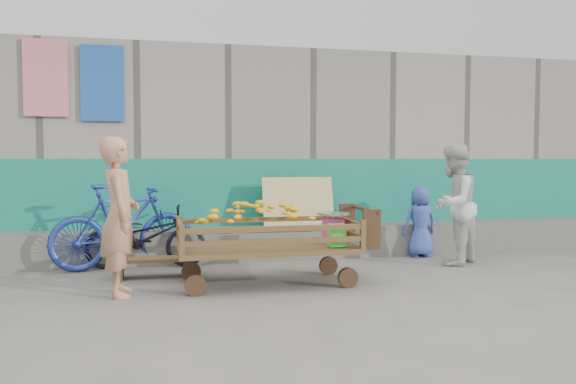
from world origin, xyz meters
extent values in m
plane|color=#605F57|center=(0.00, 0.00, 0.00)|extent=(80.00, 80.00, 0.00)
cube|color=gray|center=(0.00, 4.10, 1.50)|extent=(12.00, 3.00, 3.00)
cube|color=#18746D|center=(0.00, 2.58, 0.70)|extent=(12.00, 0.03, 1.40)
cube|color=#595852|center=(0.00, 2.35, 0.23)|extent=(12.00, 0.50, 0.45)
cube|color=tan|center=(0.30, 2.22, 0.80)|extent=(1.00, 0.19, 0.68)
cube|color=#DA767F|center=(-3.00, 2.56, 2.45)|extent=(0.55, 0.03, 1.00)
cube|color=#2056AF|center=(-2.30, 2.56, 2.40)|extent=(0.55, 0.03, 1.00)
cube|color=brown|center=(-0.42, 0.76, 0.41)|extent=(1.96, 0.98, 0.05)
cylinder|color=#392411|center=(-1.24, 0.40, 0.11)|extent=(0.22, 0.07, 0.22)
cube|color=brown|center=(-1.37, 0.30, 0.59)|extent=(0.05, 0.05, 0.31)
cylinder|color=#392411|center=(-1.24, 1.12, 0.11)|extent=(0.22, 0.07, 0.22)
cube|color=brown|center=(-1.37, 1.21, 0.59)|extent=(0.05, 0.05, 0.31)
cylinder|color=#392411|center=(0.40, 0.40, 0.11)|extent=(0.22, 0.07, 0.22)
cube|color=brown|center=(0.53, 0.30, 0.59)|extent=(0.05, 0.05, 0.31)
cylinder|color=#392411|center=(0.40, 1.12, 0.11)|extent=(0.22, 0.07, 0.22)
cube|color=brown|center=(0.53, 1.21, 0.59)|extent=(0.05, 0.05, 0.31)
cube|color=brown|center=(-0.42, 0.30, 0.55)|extent=(1.90, 0.04, 0.05)
cube|color=brown|center=(-0.42, 0.30, 0.68)|extent=(1.90, 0.04, 0.05)
cube|color=brown|center=(-0.42, 1.21, 0.55)|extent=(1.90, 0.04, 0.05)
cube|color=brown|center=(-0.42, 1.21, 0.68)|extent=(1.90, 0.04, 0.05)
cube|color=brown|center=(-1.37, 0.76, 0.55)|extent=(0.04, 0.92, 0.05)
cube|color=brown|center=(-1.37, 0.76, 0.68)|extent=(0.04, 0.92, 0.05)
cube|color=brown|center=(0.53, 0.76, 0.55)|extent=(0.04, 0.92, 0.05)
cube|color=brown|center=(0.53, 0.76, 0.68)|extent=(0.04, 0.92, 0.05)
cylinder|color=#392411|center=(0.73, 0.76, 0.82)|extent=(0.04, 0.87, 0.04)
cube|color=#392411|center=(0.65, 1.16, 0.63)|extent=(0.20, 0.04, 0.44)
cube|color=#392411|center=(0.65, 0.35, 0.63)|extent=(0.20, 0.04, 0.44)
ellipsoid|color=yellow|center=(-0.53, 0.76, 0.68)|extent=(1.42, 0.76, 0.48)
cylinder|color=#EF3C9C|center=(0.34, 0.76, 0.58)|extent=(0.26, 0.26, 0.28)
cylinder|color=silver|center=(0.34, 0.76, 0.73)|extent=(0.03, 0.03, 0.07)
cylinder|color=silver|center=(0.34, 0.76, 0.77)|extent=(0.37, 0.37, 0.02)
cube|color=#3EEE38|center=(0.29, 0.45, 0.57)|extent=(0.17, 0.13, 0.24)
cube|color=brown|center=(-1.65, 1.40, 0.22)|extent=(0.94, 0.28, 0.04)
cube|color=brown|center=(-2.03, 1.40, 0.09)|extent=(0.06, 0.26, 0.19)
cube|color=brown|center=(-1.27, 1.40, 0.09)|extent=(0.06, 0.26, 0.19)
imported|color=tan|center=(-1.98, 0.59, 0.81)|extent=(0.43, 0.62, 1.62)
imported|color=silver|center=(2.21, 1.39, 0.80)|extent=(0.98, 0.96, 1.60)
imported|color=#3651AC|center=(2.05, 2.02, 0.50)|extent=(0.51, 0.35, 1.01)
imported|color=black|center=(-1.75, 2.05, 0.40)|extent=(1.55, 0.62, 0.80)
imported|color=navy|center=(-2.03, 2.05, 0.54)|extent=(1.86, 0.90, 1.08)
camera|label=1|loc=(-1.58, -5.31, 1.38)|focal=35.00mm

